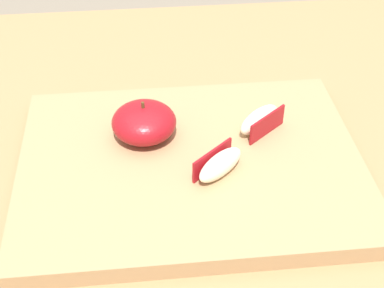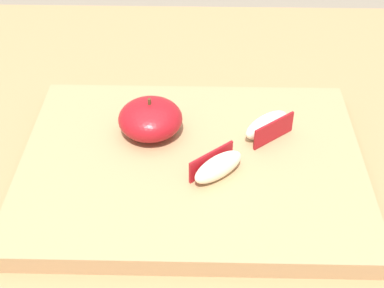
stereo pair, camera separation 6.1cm
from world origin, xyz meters
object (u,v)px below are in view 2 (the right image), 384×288
Objects in this scene: apple_wedge_right at (218,166)px; apple_wedge_near_knife at (268,126)px; apple_half_skin_up at (151,120)px; cutting_board at (192,165)px.

apple_wedge_near_knife is at bearing 51.08° from apple_wedge_right.
apple_half_skin_up is at bearing 136.54° from apple_wedge_right.
cutting_board is at bearing -153.44° from apple_wedge_near_knife.
apple_wedge_near_knife is (0.13, 0.00, -0.01)m from apple_half_skin_up.
apple_wedge_right is (0.03, -0.03, 0.02)m from cutting_board.
cutting_board is 5.12× the size of apple_half_skin_up.
apple_wedge_right is at bearing -46.51° from cutting_board.
cutting_board is at bearing 133.49° from apple_wedge_right.
apple_wedge_right is 0.09m from apple_wedge_near_knife.
apple_wedge_near_knife is at bearing 0.18° from apple_half_skin_up.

